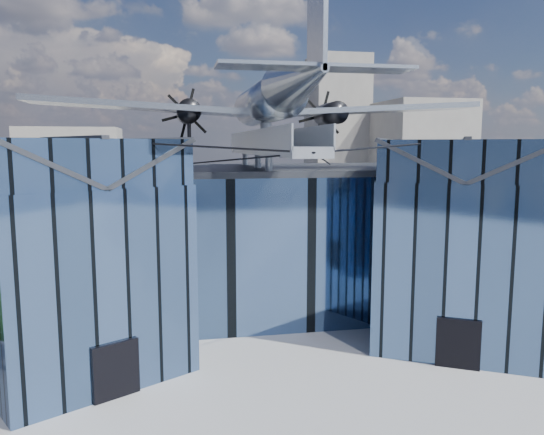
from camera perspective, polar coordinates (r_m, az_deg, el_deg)
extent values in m
plane|color=gray|center=(31.03, 0.73, -13.79)|extent=(120.00, 120.00, 0.00)
cube|color=#435F89|center=(38.30, -2.00, -2.25)|extent=(28.00, 14.00, 9.50)
cube|color=#272A2F|center=(37.76, -2.04, 5.17)|extent=(28.00, 14.00, 0.40)
cube|color=#435F89|center=(28.43, -20.14, -6.25)|extent=(11.79, 11.43, 9.50)
cube|color=#435F89|center=(27.66, -20.71, 5.61)|extent=(11.56, 11.20, 2.20)
cube|color=#272A2F|center=(26.96, -25.21, 5.33)|extent=(7.98, 9.23, 2.40)
cube|color=#272A2F|center=(28.52, -16.45, 5.84)|extent=(7.98, 9.23, 2.40)
cube|color=#272A2F|center=(27.65, -20.82, 7.99)|extent=(4.30, 7.10, 0.18)
cube|color=black|center=(25.94, -16.44, -15.49)|extent=(2.03, 1.32, 2.60)
cube|color=black|center=(30.26, -12.14, -5.11)|extent=(0.34, 0.34, 9.50)
cube|color=#435F89|center=(32.49, 19.63, -4.51)|extent=(11.79, 11.43, 9.50)
cube|color=#435F89|center=(31.82, 20.11, 5.85)|extent=(11.56, 11.20, 2.20)
cube|color=#272A2F|center=(31.86, 16.04, 6.02)|extent=(7.98, 9.23, 2.40)
cube|color=#272A2F|center=(31.94, 24.16, 5.65)|extent=(7.98, 9.23, 2.40)
cube|color=#272A2F|center=(31.81, 20.20, 7.92)|extent=(4.30, 7.10, 0.18)
cube|color=black|center=(29.54, 19.38, -12.69)|extent=(2.03, 1.32, 2.60)
cube|color=black|center=(32.73, 11.71, -4.13)|extent=(0.34, 0.34, 9.50)
cube|color=#92979E|center=(32.30, -0.51, 7.23)|extent=(1.80, 21.00, 0.50)
cube|color=#92979E|center=(32.15, -2.11, 8.38)|extent=(0.08, 21.00, 1.10)
cube|color=#92979E|center=(32.48, 1.06, 8.37)|extent=(0.08, 21.00, 1.10)
cylinder|color=#92979E|center=(41.69, -2.91, 6.41)|extent=(0.44, 0.44, 1.35)
cylinder|color=#92979E|center=(35.76, -1.54, 6.19)|extent=(0.44, 0.44, 1.35)
cylinder|color=#92979E|center=(31.82, -0.35, 6.00)|extent=(0.44, 0.44, 1.35)
cylinder|color=#92979E|center=(32.80, -0.68, 8.89)|extent=(0.70, 0.70, 1.40)
cylinder|color=black|center=(24.27, -9.59, 7.65)|extent=(10.55, 6.08, 0.69)
cylinder|color=black|center=(26.69, 13.77, 7.54)|extent=(10.55, 6.08, 0.69)
cylinder|color=black|center=(29.91, -5.50, 6.10)|extent=(6.09, 17.04, 1.19)
cylinder|color=black|center=(31.07, 5.65, 6.15)|extent=(6.09, 17.04, 1.19)
cylinder|color=#A0A6AC|center=(32.89, -0.68, 12.29)|extent=(2.50, 11.00, 2.50)
sphere|color=#A0A6AC|center=(38.30, -2.19, 11.64)|extent=(2.50, 2.50, 2.50)
cube|color=black|center=(37.37, -1.95, 12.80)|extent=(1.60, 1.40, 0.50)
cone|color=#A0A6AC|center=(24.17, 3.28, 14.64)|extent=(2.50, 7.00, 2.50)
cube|color=#A0A6AC|center=(22.23, 4.86, 19.41)|extent=(0.18, 2.40, 3.40)
cube|color=#A0A6AC|center=(22.09, 4.74, 15.81)|extent=(8.00, 1.80, 0.14)
cube|color=#A0A6AC|center=(33.36, -13.16, 11.51)|extent=(14.00, 3.20, 1.08)
cylinder|color=black|center=(33.95, -8.99, 11.13)|extent=(1.44, 3.20, 1.44)
cone|color=black|center=(35.74, -9.10, 10.95)|extent=(0.70, 0.70, 0.70)
cube|color=black|center=(35.89, -9.10, 10.94)|extent=(1.05, 0.06, 3.33)
cube|color=black|center=(35.89, -9.10, 10.94)|extent=(2.53, 0.06, 2.53)
cube|color=black|center=(35.89, -9.10, 10.94)|extent=(3.33, 0.06, 1.05)
cylinder|color=black|center=(33.29, -8.90, 9.09)|extent=(0.24, 0.24, 1.75)
cube|color=#A0A6AC|center=(35.74, 10.35, 11.32)|extent=(14.00, 3.20, 1.08)
cylinder|color=black|center=(35.51, 6.31, 11.02)|extent=(1.44, 3.20, 1.44)
cone|color=black|center=(37.23, 5.47, 10.88)|extent=(0.70, 0.70, 0.70)
cube|color=black|center=(37.37, 5.40, 10.87)|extent=(1.05, 0.06, 3.33)
cube|color=black|center=(37.37, 5.40, 10.87)|extent=(2.53, 0.06, 2.53)
cube|color=black|center=(37.37, 5.40, 10.87)|extent=(3.33, 0.06, 1.05)
cylinder|color=black|center=(34.88, 6.57, 9.06)|extent=(0.24, 0.24, 1.75)
cube|color=gray|center=(85.19, 15.48, 5.86)|extent=(12.00, 14.00, 18.00)
cube|color=gray|center=(84.56, -20.66, 4.27)|extent=(14.00, 10.00, 14.00)
cube|color=gray|center=(90.67, 6.98, 8.71)|extent=(9.00, 9.00, 26.00)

